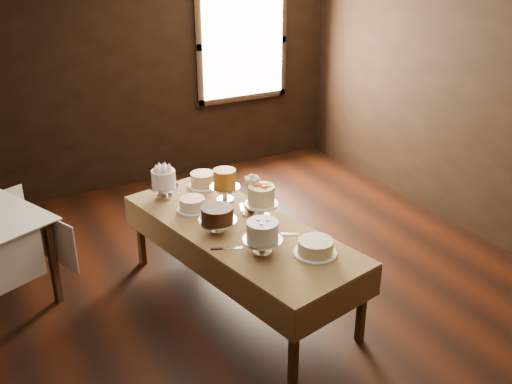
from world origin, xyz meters
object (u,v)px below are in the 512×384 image
object	(u,v)px
cake_speckled	(203,180)
cake_lattice	(192,205)
cake_flowers	(261,203)
cake_cream	(315,247)
cake_meringue	(164,185)
cake_caramel	(225,187)
flower_vase	(252,205)
cake_server_c	(217,214)
cake_swirl	(262,239)
cake_chocolate	(217,220)
cake_server_b	(290,234)
cake_server_d	(242,207)
cake_server_a	(270,236)
display_table	(239,232)
cake_server_e	(232,248)

from	to	relation	value
cake_speckled	cake_lattice	xyz separation A→B (m)	(-0.28, -0.42, -0.02)
cake_flowers	cake_cream	distance (m)	0.73
cake_meringue	cake_cream	distance (m)	1.61
cake_caramel	flower_vase	size ratio (longest dim) A/B	2.53
cake_flowers	cake_server_c	xyz separation A→B (m)	(-0.31, 0.22, -0.12)
cake_meringue	cake_swirl	size ratio (longest dim) A/B	0.90
cake_chocolate	cake_swirl	size ratio (longest dim) A/B	1.03
cake_caramel	cake_server_b	bearing A→B (deg)	-77.31
cake_lattice	cake_server_c	distance (m)	0.23
cake_meringue	cake_server_b	distance (m)	1.30
cake_cream	cake_server_d	size ratio (longest dim) A/B	1.54
cake_chocolate	cake_server_d	distance (m)	0.48
cake_server_a	display_table	bearing A→B (deg)	78.43
cake_chocolate	cake_server_d	size ratio (longest dim) A/B	1.29
display_table	cake_caramel	distance (m)	0.55
cake_speckled	cake_caramel	world-z (taller)	cake_caramel
display_table	cake_flowers	world-z (taller)	cake_flowers
cake_caramel	cake_server_d	bearing A→B (deg)	-72.44
display_table	cake_server_e	bearing A→B (deg)	-124.96
cake_swirl	cake_speckled	bearing A→B (deg)	85.50
cake_server_b	cake_server_e	xyz separation A→B (m)	(-0.50, 0.01, 0.00)
cake_caramel	cake_server_c	size ratio (longest dim) A/B	1.28
cake_speckled	cake_server_e	distance (m)	1.21
display_table	cake_server_c	world-z (taller)	cake_server_c
cake_meringue	cake_swirl	distance (m)	1.32
cake_meringue	cake_caramel	distance (m)	0.55
cake_server_d	cake_chocolate	bearing A→B (deg)	149.58
cake_server_b	flower_vase	bearing A→B (deg)	127.40
display_table	cake_chocolate	distance (m)	0.24
cake_meringue	cake_lattice	distance (m)	0.39
cake_flowers	cake_speckled	bearing A→B (deg)	102.35
cake_server_b	cake_lattice	bearing A→B (deg)	152.90
display_table	cake_chocolate	world-z (taller)	cake_chocolate
cake_caramel	cake_swirl	distance (m)	0.98
cake_cream	flower_vase	distance (m)	0.85
cake_lattice	cake_chocolate	xyz separation A→B (m)	(0.03, -0.45, 0.05)
cake_server_c	cake_caramel	bearing A→B (deg)	-44.90
cake_speckled	cake_server_d	xyz separation A→B (m)	(0.11, -0.59, -0.06)
cake_speckled	flower_vase	world-z (taller)	cake_speckled
flower_vase	cake_meringue	bearing A→B (deg)	131.60
cake_lattice	cake_swirl	distance (m)	0.94
cake_cream	cake_server_d	world-z (taller)	cake_cream
cake_chocolate	cake_server_e	size ratio (longest dim) A/B	1.29
display_table	cake_swirl	world-z (taller)	cake_swirl
cake_chocolate	cake_caramel	bearing A→B (deg)	58.50
cake_speckled	flower_vase	bearing A→B (deg)	-77.15
cake_cream	cake_server_d	bearing A→B (deg)	97.30
cake_server_c	cake_server_d	bearing A→B (deg)	-93.09
flower_vase	cake_swirl	bearing A→B (deg)	-111.88
display_table	cake_cream	bearing A→B (deg)	-65.16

